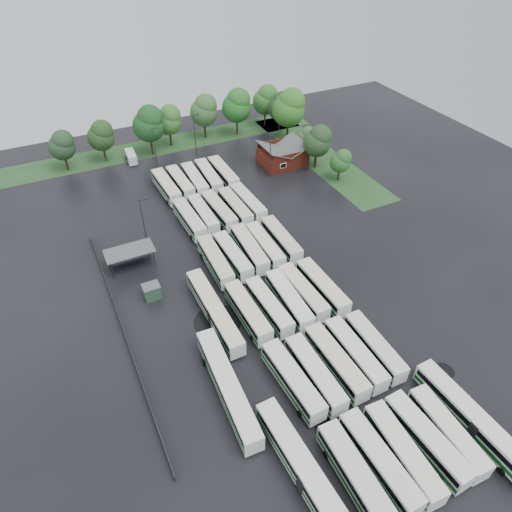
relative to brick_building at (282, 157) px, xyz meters
name	(u,v)px	position (x,y,z in m)	size (l,w,h in m)	color
ground	(279,317)	(-24.00, -42.77, -1.87)	(160.00, 160.00, 0.00)	black
brick_building	(282,157)	(0.00, 0.00, 0.00)	(10.07, 8.60, 5.39)	maroon
wash_shed	(129,252)	(-41.20, -20.74, 1.12)	(8.20, 4.20, 3.58)	#2D2D30
utility_hut	(152,292)	(-40.20, -30.17, -0.55)	(2.70, 2.20, 2.62)	#284A33
grass_strip_north	(165,145)	(-22.00, 22.03, -1.86)	(80.00, 10.00, 0.01)	#224820
grass_strip_east	(318,155)	(10.00, 0.03, -1.86)	(10.00, 50.00, 0.01)	#224820
west_fence	(122,327)	(-46.20, -34.77, -1.27)	(0.10, 50.00, 1.20)	#2D2D30
bus_r0c0	(356,476)	(-28.49, -68.62, 0.00)	(2.87, 12.23, 3.39)	white
bus_r0c1	(379,461)	(-25.19, -68.44, -0.01)	(2.75, 12.15, 3.37)	white
bus_r0c2	(402,453)	(-22.19, -68.83, -0.02)	(3.15, 12.16, 3.35)	white
bus_r0c3	(426,439)	(-18.63, -68.77, -0.03)	(3.10, 12.09, 3.34)	white
bus_r0c4	(447,432)	(-15.72, -69.11, -0.09)	(2.93, 11.66, 3.22)	white
bus_r1c0	(293,380)	(-28.55, -54.88, -0.01)	(3.06, 12.25, 3.38)	white
bus_r1c1	(315,373)	(-25.39, -55.25, -0.03)	(2.59, 11.97, 3.33)	white
bus_r1c2	(336,362)	(-21.88, -54.91, 0.00)	(2.74, 12.21, 3.39)	white
bus_r1c3	(355,354)	(-18.75, -54.91, -0.03)	(2.71, 12.03, 3.34)	white
bus_r1c4	(374,346)	(-15.54, -55.03, -0.08)	(2.79, 11.71, 3.24)	white
bus_r2c0	(248,312)	(-28.59, -41.37, -0.04)	(2.67, 11.96, 3.32)	white
bus_r2c1	(269,306)	(-25.18, -41.67, -0.10)	(2.73, 11.62, 3.22)	white
bus_r2c2	(289,300)	(-21.80, -41.91, -0.02)	(3.05, 12.17, 3.36)	white
bus_r2c3	(303,292)	(-18.96, -41.28, -0.05)	(2.73, 11.92, 3.30)	white
bus_r2c4	(322,287)	(-15.60, -41.73, -0.01)	(2.78, 12.13, 3.37)	white
bus_r3c0	(215,261)	(-28.47, -28.23, -0.02)	(2.94, 12.11, 3.35)	white
bus_r3c1	(233,256)	(-25.24, -28.21, -0.06)	(2.68, 11.80, 3.28)	white
bus_r3c2	(249,249)	(-21.83, -27.77, -0.01)	(3.16, 12.21, 3.37)	white
bus_r3c3	(265,246)	(-18.97, -28.13, -0.07)	(2.74, 11.77, 3.26)	white
bus_r3c4	(281,239)	(-15.49, -27.82, -0.04)	(2.81, 11.97, 3.32)	white
bus_r4c0	(189,219)	(-28.22, -14.52, -0.03)	(2.89, 12.05, 3.34)	white
bus_r4c1	(203,214)	(-25.21, -14.03, -0.08)	(2.55, 11.65, 3.24)	white
bus_r4c2	(219,211)	(-22.00, -14.24, -0.03)	(3.05, 12.09, 3.34)	white
bus_r4c3	(235,207)	(-18.64, -14.52, -0.05)	(2.66, 11.89, 3.30)	white
bus_r4c4	(248,203)	(-15.65, -14.14, -0.04)	(2.87, 12.02, 3.33)	white
bus_r5c0	(166,187)	(-28.53, -0.95, -0.01)	(2.97, 12.23, 3.38)	white
bus_r5c1	(180,183)	(-25.28, -0.60, -0.07)	(2.76, 11.81, 3.27)	white
bus_r5c2	(195,180)	(-22.16, -1.08, -0.02)	(2.99, 12.16, 3.36)	white
bus_r5c3	(209,176)	(-18.87, -0.85, -0.01)	(3.18, 12.27, 3.38)	white
bus_r5c4	(223,173)	(-15.46, -1.01, 0.00)	(2.65, 12.21, 3.40)	white
artic_bus_west_a	(305,472)	(-33.23, -65.85, -0.01)	(3.23, 18.15, 3.35)	white
artic_bus_west_b	(214,311)	(-33.00, -38.89, -0.08)	(2.58, 17.40, 3.23)	white
artic_bus_west_c	(228,386)	(-36.48, -52.02, -0.02)	(3.40, 18.04, 3.33)	white
artic_bus_east	(474,421)	(-11.85, -69.46, -0.08)	(3.08, 17.40, 3.21)	white
minibus	(131,156)	(-31.62, 17.03, -0.56)	(2.37, 5.53, 2.36)	silver
tree_north_0	(62,145)	(-45.75, 19.29, 4.40)	(5.88, 5.88, 9.75)	#362312
tree_north_1	(101,135)	(-36.92, 19.88, 4.68)	(6.14, 6.14, 10.18)	#39281F
tree_north_2	(149,123)	(-25.87, 18.33, 6.07)	(7.44, 7.44, 12.33)	#342016
tree_north_3	(169,120)	(-20.26, 21.12, 4.89)	(6.34, 6.34, 10.50)	black
tree_north_4	(204,110)	(-10.77, 21.60, 5.48)	(6.89, 6.89, 11.42)	black
tree_north_5	(237,105)	(-2.66, 19.47, 6.04)	(7.42, 7.42, 12.28)	black
tree_north_6	(266,99)	(6.64, 21.60, 5.28)	(6.71, 6.71, 11.12)	#321E14
tree_east_0	(341,161)	(7.79, -12.17, 2.94)	(4.55, 4.52, 7.48)	#2F2012
tree_east_1	(318,141)	(6.31, -4.88, 4.84)	(6.29, 6.29, 10.42)	black
tree_east_2	(306,137)	(7.31, 1.59, 2.85)	(4.45, 4.43, 7.34)	black
tree_east_3	(289,107)	(7.60, 10.76, 6.79)	(8.12, 8.12, 13.45)	#342614
tree_east_4	(281,106)	(8.57, 16.92, 4.86)	(6.32, 6.32, 10.46)	black
lamp_post_ne	(271,152)	(-5.29, -4.08, 4.21)	(1.61, 0.31, 10.47)	#2D2D30
lamp_post_nw	(144,220)	(-37.13, -16.83, 4.00)	(1.56, 0.30, 10.11)	#2D2D30
lamp_post_back_w	(155,145)	(-26.73, 12.03, 3.59)	(1.45, 0.28, 9.39)	#2D2D30
lamp_post_back_e	(195,132)	(-16.46, 13.23, 4.08)	(1.58, 0.31, 10.24)	#2D2D30
puddle_0	(339,432)	(-26.48, -62.77, -1.86)	(5.93, 5.93, 0.01)	black
puddle_1	(435,421)	(-14.88, -66.78, -1.86)	(4.60, 4.60, 0.01)	black
puddle_2	(218,322)	(-32.89, -39.65, -1.86)	(7.28, 7.28, 0.01)	black
puddle_3	(307,312)	(-19.62, -43.86, -1.86)	(2.85, 2.85, 0.01)	black
puddle_4	(444,371)	(-8.50, -61.64, -1.86)	(2.89, 2.89, 0.01)	black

